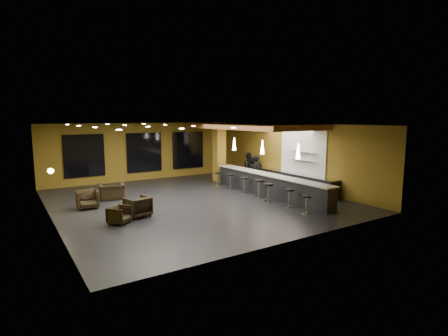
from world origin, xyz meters
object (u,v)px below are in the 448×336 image
pendant_2 (234,144)px  bar_stool_6 (218,177)px  staff_a (257,170)px  column (219,152)px  staff_c (253,169)px  bar_stool_1 (289,195)px  bar_counter (268,185)px  bar_stool_0 (306,202)px  bar_stool_3 (259,186)px  prep_counter (291,181)px  armchair_a (119,215)px  pendant_0 (298,151)px  bar_stool_5 (230,179)px  bar_stool_2 (269,190)px  pendant_1 (262,147)px  bar_stool_4 (244,183)px  armchair_b (138,207)px  staff_b (249,167)px  armchair_c (87,199)px  armchair_d (112,192)px

pendant_2 → bar_stool_6: 2.10m
staff_a → bar_stool_6: 2.28m
column → staff_c: 2.29m
bar_stool_1 → bar_counter: bearing=72.3°
bar_stool_0 → bar_stool_3: size_ratio=0.85×
staff_c → bar_stool_3: (-2.19, -3.32, -0.23)m
prep_counter → armchair_a: (-9.62, -1.25, -0.11)m
pendant_0 → bar_stool_6: pendant_0 is taller
pendant_2 → staff_a: size_ratio=0.41×
bar_stool_5 → staff_a: bearing=0.1°
staff_c → bar_stool_2: 4.99m
pendant_1 → bar_stool_3: 2.03m
bar_stool_4 → bar_stool_0: bearing=-91.9°
staff_c → armchair_b: bearing=-153.9°
prep_counter → staff_b: size_ratio=3.41×
armchair_c → armchair_d: 1.76m
staff_b → staff_c: 0.27m
bar_stool_2 → bar_stool_0: bearing=-88.2°
staff_a → staff_c: bearing=58.0°
bar_stool_2 → bar_stool_4: 2.19m
pendant_0 → armchair_b: (-6.76, 1.75, -1.96)m
staff_b → bar_stool_1: (-2.04, -5.63, -0.38)m
prep_counter → bar_stool_0: size_ratio=8.34×
pendant_0 → armchair_d: size_ratio=0.62×
column → armchair_a: size_ratio=4.97×
pendant_2 → staff_c: bearing=7.5°
pendant_2 → bar_stool_6: bearing=145.2°
pendant_0 → bar_stool_3: (-0.67, 1.88, -1.81)m
prep_counter → bar_stool_4: (-2.72, 0.54, 0.08)m
column → bar_stool_4: size_ratio=4.37×
staff_a → pendant_1: bearing=-129.2°
armchair_a → bar_stool_3: bearing=-35.1°
staff_c → prep_counter: bearing=-76.4°
bar_counter → bar_stool_3: bar_counter is taller
pendant_1 → bar_stool_0: size_ratio=0.97×
staff_a → armchair_c: (-9.21, -0.12, -0.47)m
armchair_a → armchair_c: bearing=60.1°
bar_stool_5 → bar_stool_0: bearing=-90.9°
pendant_0 → pendant_1: same height
prep_counter → armchair_c: bearing=171.0°
staff_a → bar_stool_4: 2.17m
bar_stool_4 → bar_stool_6: bar_stool_4 is taller
armchair_a → bar_stool_0: size_ratio=0.98×
bar_counter → pendant_2: bearing=90.0°
staff_b → bar_stool_1: 5.99m
staff_c → bar_stool_4: bearing=-132.5°
column → armchair_b: bearing=-144.3°
staff_a → armchair_a: staff_a is taller
bar_stool_0 → bar_stool_5: size_ratio=0.88×
prep_counter → bar_stool_1: size_ratio=7.75×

